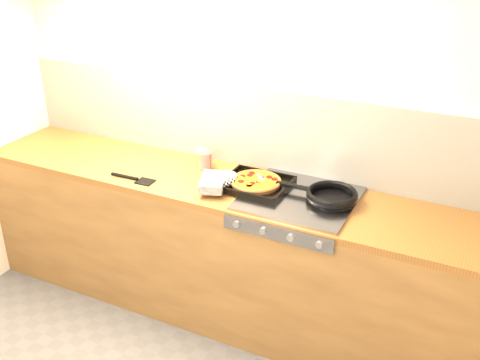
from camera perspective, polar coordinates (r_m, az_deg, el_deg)
The scene contains 9 objects.
room_shell at distance 3.37m, azimuth 0.79°, elevation 5.44°, with size 3.20×3.20×3.20m.
counter_run at distance 3.45m, azimuth -1.35°, elevation -7.04°, with size 3.20×0.62×0.90m.
stovetop at distance 3.07m, azimuth 6.04°, elevation -1.87°, with size 0.60×0.56×0.02m, color gray.
pizza_on_tray at distance 3.15m, azimuth 0.44°, elevation -0.18°, with size 0.49×0.42×0.06m.
frying_pan at distance 3.04m, azimuth 9.21°, elevation -1.57°, with size 0.46×0.28×0.05m.
tomato_can at distance 3.37m, azimuth -3.55°, elevation 1.89°, with size 0.10×0.10×0.12m.
juice_glass at distance 3.44m, azimuth -3.83°, elevation 2.32°, with size 0.09×0.09×0.11m.
wooden_spoon at distance 3.27m, azimuth 3.16°, elevation 0.15°, with size 0.30×0.08×0.02m.
black_spatula at distance 3.33m, azimuth -10.80°, elevation 0.15°, with size 0.28×0.09×0.02m.
Camera 1 is at (1.35, -1.47, 2.32)m, focal length 42.00 mm.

